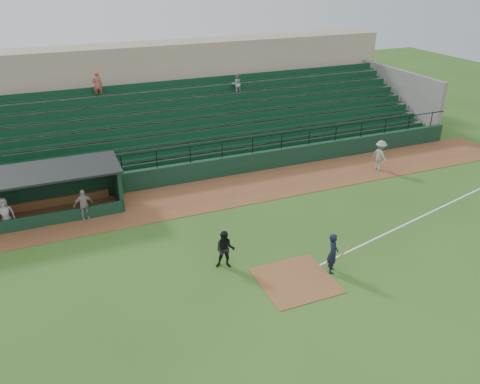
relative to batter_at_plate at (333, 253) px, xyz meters
name	(u,v)px	position (x,y,z in m)	size (l,w,h in m)	color
ground	(284,268)	(-1.73, 0.98, -0.91)	(90.00, 90.00, 0.00)	#30571C
warning_track	(220,193)	(-1.73, 8.98, -0.89)	(40.00, 4.00, 0.03)	brown
home_plate_dirt	(296,280)	(-1.73, -0.02, -0.89)	(3.00, 3.00, 0.03)	brown
foul_line	(413,220)	(6.27, 2.18, -0.90)	(18.00, 0.09, 0.01)	white
stadium_structure	(177,114)	(-1.73, 17.44, 1.40)	(38.00, 13.08, 6.40)	black
dugout	(31,189)	(-11.48, 10.54, 0.43)	(8.90, 3.20, 2.42)	black
batter_at_plate	(333,253)	(0.00, 0.00, 0.00)	(1.15, 0.79, 1.81)	black
umpire	(225,250)	(-4.05, 2.02, -0.04)	(0.84, 0.66, 1.74)	black
runner	(380,155)	(8.71, 8.28, 0.08)	(1.23, 0.71, 1.91)	gray
dugout_player_a	(84,205)	(-9.16, 8.65, -0.04)	(0.98, 0.41, 1.67)	#A29D97
dugout_player_b	(5,213)	(-12.78, 9.14, -0.03)	(0.83, 0.54, 1.69)	#A09A96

